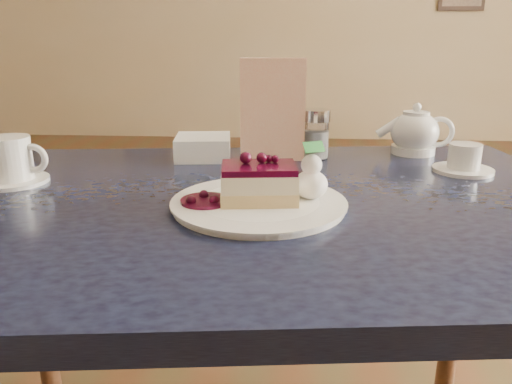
# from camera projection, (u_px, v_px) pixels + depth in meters

# --- Properties ---
(main_table) EXTENTS (1.37, 0.99, 0.81)m
(main_table) POSITION_uv_depth(u_px,v_px,m) (257.00, 240.00, 0.94)
(main_table) COLOR #151C36
(main_table) RESTS_ON ground
(dessert_plate) EXTENTS (0.30, 0.30, 0.01)m
(dessert_plate) POSITION_uv_depth(u_px,v_px,m) (259.00, 204.00, 0.86)
(dessert_plate) COLOR white
(dessert_plate) RESTS_ON main_table
(cheesecake_slice) EXTENTS (0.14, 0.10, 0.06)m
(cheesecake_slice) POSITION_uv_depth(u_px,v_px,m) (259.00, 183.00, 0.85)
(cheesecake_slice) COLOR #EBD086
(cheesecake_slice) RESTS_ON dessert_plate
(whipped_cream) EXTENTS (0.06, 0.06, 0.05)m
(whipped_cream) POSITION_uv_depth(u_px,v_px,m) (311.00, 184.00, 0.87)
(whipped_cream) COLOR white
(whipped_cream) RESTS_ON dessert_plate
(berry_sauce) EXTENTS (0.09, 0.09, 0.01)m
(berry_sauce) POSITION_uv_depth(u_px,v_px,m) (206.00, 201.00, 0.85)
(berry_sauce) COLOR black
(berry_sauce) RESTS_ON dessert_plate
(coffee_set) EXTENTS (0.15, 0.14, 0.09)m
(coffee_set) POSITION_uv_depth(u_px,v_px,m) (12.00, 162.00, 1.00)
(coffee_set) COLOR white
(coffee_set) RESTS_ON main_table
(tea_set) EXTENTS (0.24, 0.30, 0.11)m
(tea_set) POSITION_uv_depth(u_px,v_px,m) (423.00, 138.00, 1.21)
(tea_set) COLOR white
(tea_set) RESTS_ON main_table
(menu_card) EXTENTS (0.15, 0.05, 0.24)m
(menu_card) POSITION_uv_depth(u_px,v_px,m) (273.00, 110.00, 1.16)
(menu_card) COLOR #FFF0C4
(menu_card) RESTS_ON main_table
(sugar_shaker) EXTENTS (0.06, 0.06, 0.12)m
(sugar_shaker) POSITION_uv_depth(u_px,v_px,m) (316.00, 134.00, 1.19)
(sugar_shaker) COLOR white
(sugar_shaker) RESTS_ON main_table
(napkin_stack) EXTENTS (0.14, 0.14, 0.05)m
(napkin_stack) POSITION_uv_depth(u_px,v_px,m) (203.00, 147.00, 1.20)
(napkin_stack) COLOR white
(napkin_stack) RESTS_ON main_table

